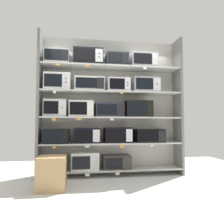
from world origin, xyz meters
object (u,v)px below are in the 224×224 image
microwave_11 (58,82)px  microwave_13 (118,85)px  shipping_carton (52,173)px  microwave_15 (57,58)px  microwave_2 (116,162)px  microwave_6 (149,136)px  microwave_12 (89,85)px  microwave_16 (88,58)px  microwave_14 (145,86)px  microwave_17 (117,61)px  microwave_7 (55,108)px  microwave_10 (138,109)px  microwave_1 (85,161)px  microwave_9 (109,110)px  microwave_3 (56,136)px  microwave_18 (143,61)px  microwave_0 (55,163)px  microwave_8 (81,109)px  microwave_4 (87,135)px  microwave_5 (118,135)px

microwave_11 → microwave_13: size_ratio=1.12×
shipping_carton → microwave_15: bearing=91.7°
microwave_2 → microwave_6: (0.67, -0.00, 0.51)m
microwave_12 → microwave_16: microwave_16 is taller
microwave_14 → microwave_17: (-0.59, -0.00, 0.50)m
microwave_7 → microwave_10: size_ratio=0.80×
microwave_1 → microwave_7: 1.17m
microwave_9 → microwave_15: 1.44m
microwave_2 → microwave_10: (0.44, -0.00, 1.05)m
microwave_3 → microwave_13: 1.57m
microwave_18 → shipping_carton: (-1.72, -0.74, -2.06)m
microwave_3 → microwave_1: bearing=0.0°
microwave_11 → shipping_carton: (0.01, -0.74, -1.57)m
microwave_2 → microwave_9: bearing=180.0°
microwave_11 → microwave_0: bearing=179.6°
microwave_17 → shipping_carton: microwave_17 is taller
microwave_8 → microwave_15: microwave_15 is taller
microwave_3 → microwave_7: size_ratio=1.13×
microwave_11 → microwave_4: bearing=-0.0°
shipping_carton → microwave_14: bearing=23.0°
microwave_12 → microwave_18: size_ratio=1.07×
microwave_9 → microwave_17: bearing=-0.1°
microwave_0 → microwave_10: size_ratio=0.83×
microwave_2 → microwave_10: size_ratio=1.02×
microwave_1 → microwave_12: 1.50m
microwave_5 → microwave_1: bearing=180.0°
microwave_8 → microwave_15: (-0.47, -0.00, 1.00)m
microwave_5 → microwave_13: microwave_13 is taller
microwave_2 → microwave_7: 1.59m
microwave_2 → microwave_5: microwave_5 is taller
microwave_2 → microwave_16: (-0.58, 0.00, 2.06)m
microwave_12 → shipping_carton: microwave_12 is taller
microwave_3 → microwave_6: microwave_3 is taller
microwave_1 → microwave_2: (0.62, -0.00, -0.03)m
microwave_3 → microwave_10: (1.61, -0.00, 0.53)m
microwave_14 → microwave_18: bearing=179.6°
microwave_4 → microwave_18: bearing=0.0°
microwave_3 → microwave_13: bearing=-0.0°
microwave_4 → microwave_14: bearing=-0.0°
microwave_9 → microwave_15: (-1.02, -0.00, 1.01)m
microwave_11 → microwave_15: bearing=-179.3°
microwave_2 → microwave_17: size_ratio=1.22×
microwave_5 → microwave_15: microwave_15 is taller
microwave_0 → microwave_10: (1.63, -0.00, 1.04)m
microwave_3 → microwave_17: size_ratio=1.08×
microwave_8 → microwave_14: (1.30, 0.00, 0.50)m
microwave_18 → microwave_4: bearing=-180.0°
microwave_3 → microwave_8: size_ratio=1.03×
microwave_11 → microwave_15: (-0.01, -0.00, 0.48)m
microwave_0 → microwave_11: bearing=-0.4°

